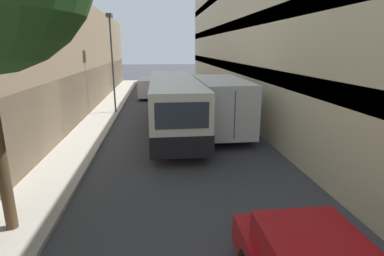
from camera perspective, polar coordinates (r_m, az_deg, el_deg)
name	(u,v)px	position (r m, az deg, el deg)	size (l,w,h in m)	color
ground_plane	(181,150)	(13.90, -2.05, -4.16)	(150.00, 150.00, 0.00)	#38383D
sidewalk_left	(74,152)	(14.34, -21.54, -4.34)	(2.00, 60.00, 0.14)	#9E998E
building_left_shopfront	(12,75)	(14.38, -31.06, 8.69)	(2.40, 60.00, 7.72)	#847056
building_right_apartment	(309,3)	(14.75, 21.39, 21.35)	(2.40, 60.00, 12.92)	beige
bus	(174,103)	(16.78, -3.50, 4.72)	(2.51, 11.38, 2.95)	silver
box_truck	(217,101)	(17.17, 4.81, 5.08)	(2.37, 8.34, 2.97)	silver
panel_van	(149,87)	(28.72, -8.13, 7.78)	(1.96, 4.66, 1.80)	#BCBCC1
street_lamp	(111,45)	(21.68, -15.13, 15.00)	(0.36, 0.80, 6.61)	#38383D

